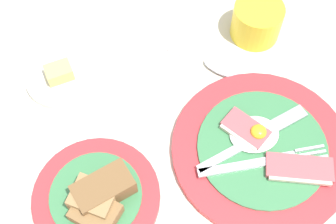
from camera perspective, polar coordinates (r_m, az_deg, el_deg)
The scene contains 6 objects.
ground_plane at distance 0.67m, azimuth 2.72°, elevation -6.48°, with size 3.00×3.00×0.00m, color beige.
breakfast_plate at distance 0.69m, azimuth 11.47°, elevation -4.67°, with size 0.26×0.26×0.03m.
bread_plate at distance 0.65m, azimuth -8.63°, elevation -10.24°, with size 0.18×0.18×0.05m.
sugar_cup at distance 0.79m, azimuth 10.80°, elevation 10.94°, with size 0.08×0.08×0.06m.
butter_dish at distance 0.75m, azimuth -12.95°, elevation 4.17°, with size 0.11×0.11×0.03m.
teaspoon_by_saucer at distance 0.76m, azimuth 4.98°, elevation 6.00°, with size 0.16×0.14×0.01m.
Camera 1 is at (-0.08, -0.25, 0.62)m, focal length 50.00 mm.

